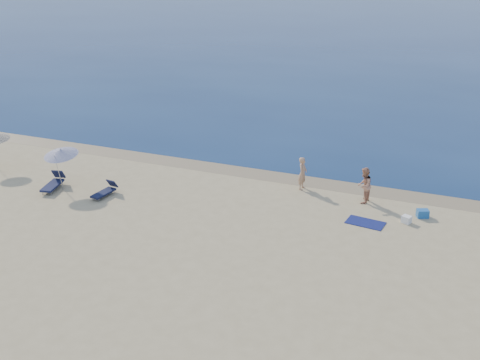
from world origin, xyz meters
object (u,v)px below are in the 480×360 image
person_right (364,185)px  umbrella_near (61,152)px  blue_cooler (423,213)px  person_left (303,173)px

person_right → umbrella_near: size_ratio=0.78×
blue_cooler → umbrella_near: 17.23m
umbrella_near → person_right: bearing=22.0°
person_left → umbrella_near: 11.81m
person_left → umbrella_near: (-10.99, -4.20, 1.05)m
person_left → blue_cooler: size_ratio=3.27×
umbrella_near → blue_cooler: bearing=17.7°
blue_cooler → umbrella_near: bearing=167.6°
person_right → umbrella_near: bearing=-71.0°
person_right → blue_cooler: 2.92m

